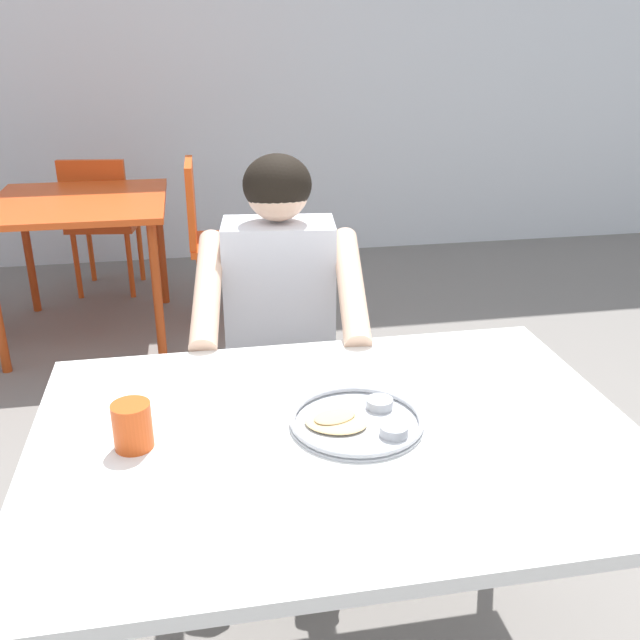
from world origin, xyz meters
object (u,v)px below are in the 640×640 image
Objects in this scene: table_foreground at (335,457)px; chair_red_far at (101,216)px; diner_foreground at (280,316)px; thali_tray at (357,421)px; drinking_cup at (132,424)px; chair_red_right at (216,232)px; table_background_red at (80,216)px; chair_foreground at (279,352)px.

chair_red_far is at bearing 104.80° from table_foreground.
table_foreground is 0.73m from diner_foreground.
thali_tray is 2.93× the size of drinking_cup.
chair_red_right reaches higher than table_foreground.
chair_red_far is (0.02, 0.63, -0.16)m from table_background_red.
chair_red_right is (-0.20, 2.40, -0.23)m from thali_tray.
table_background_red is at bearing 119.76° from chair_foreground.
table_foreground is 1.44× the size of chair_red_right.
diner_foreground is (-0.07, 0.71, -0.04)m from thali_tray.
chair_foreground is (-0.05, 0.93, -0.26)m from thali_tray.
diner_foreground reaches higher than chair_red_far.
drinking_cup is (-0.46, 0.01, 0.04)m from thali_tray.
chair_foreground is at bearing 93.14° from thali_tray.
thali_tray reaches higher than table_foreground.
chair_red_right is at bearing 94.26° from diner_foreground.
table_foreground is 4.44× the size of thali_tray.
diner_foreground is 2.41m from chair_red_far.
chair_red_far is (-0.38, 2.98, -0.30)m from drinking_cup.
thali_tray is 3.11m from chair_red_far.
chair_foreground reaches higher than table_foreground.
drinking_cup is 3.02m from chair_red_far.
table_background_red is (-0.79, 1.65, -0.06)m from diner_foreground.
table_foreground reaches higher than table_background_red.
drinking_cup is 0.81m from diner_foreground.
chair_red_right is (0.26, 2.40, -0.27)m from drinking_cup.
diner_foreground is at bearing 91.76° from table_foreground.
chair_red_right reaches higher than thali_tray.
thali_tray is at bearing -0.66° from drinking_cup.
diner_foreground reaches higher than table_foreground.
table_foreground is 2.51m from table_background_red.
diner_foreground is 1.83m from table_background_red.
chair_red_far is (-0.64, 0.58, -0.03)m from chair_red_right.
table_foreground is 1.54× the size of chair_red_far.
drinking_cup is at bearing -118.76° from diner_foreground.
diner_foreground is at bearing 61.24° from drinking_cup.
chair_red_right reaches higher than chair_red_far.
chair_foreground is 1.48m from chair_red_right.
chair_foreground is at bearing -60.24° from table_background_red.
thali_tray is (0.05, 0.01, 0.08)m from table_foreground.
diner_foreground is at bearing -85.74° from chair_red_right.
table_foreground is at bearing -88.24° from diner_foreground.
chair_red_right is at bearing 94.70° from thali_tray.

